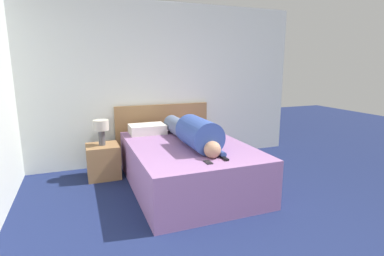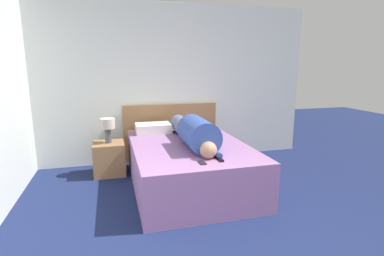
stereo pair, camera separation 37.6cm
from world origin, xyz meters
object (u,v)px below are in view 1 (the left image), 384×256
Objects in this scene: nightstand at (103,161)px; tv_remote at (224,158)px; table_lamp at (101,128)px; cell_phone at (208,162)px; pillow_near_headboard at (147,129)px; bed at (188,165)px; person_lying at (193,132)px.

tv_remote is at bearing -51.80° from nightstand.
nightstand is at bearing 128.20° from tv_remote.
cell_phone is (0.97, -1.55, -0.15)m from table_lamp.
pillow_near_headboard is 1.64m from cell_phone.
tv_remote is at bearing -78.49° from bed.
table_lamp is at bearing 143.43° from person_lying.
table_lamp is at bearing -63.43° from nightstand.
bed is 1.27× the size of person_lying.
table_lamp is 1.35m from person_lying.
nightstand is (-1.03, 0.75, -0.05)m from bed.
pillow_near_headboard is 4.11× the size of cell_phone.
pillow_near_headboard is (-0.36, 0.82, 0.36)m from bed.
pillow_near_headboard is (-0.41, 0.87, -0.10)m from person_lying.
cell_phone is (-0.11, -0.75, -0.16)m from person_lying.
cell_phone is at bearing -79.76° from pillow_near_headboard.
tv_remote is (0.15, -0.76, 0.30)m from bed.
tv_remote is (0.10, -0.70, -0.16)m from person_lying.
pillow_near_headboard is at bearing 113.54° from bed.
bed is at bearing -36.09° from nightstand.
nightstand is 0.91× the size of pillow_near_headboard.
table_lamp is 1.93m from tv_remote.
tv_remote is 0.22m from cell_phone.
table_lamp is at bearing 122.00° from cell_phone.
tv_remote is at bearing -81.67° from person_lying.
person_lying is 0.96m from pillow_near_headboard.
nightstand is 1.44m from person_lying.
nightstand is 1.33× the size of table_lamp.
person_lying is 12.62× the size of cell_phone.
person_lying is (0.05, -0.05, 0.46)m from bed.
person_lying reaches higher than bed.
pillow_near_headboard is (0.68, 0.06, -0.08)m from table_lamp.
cell_phone is at bearing -58.00° from nightstand.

